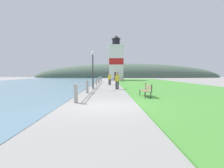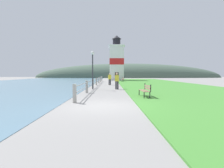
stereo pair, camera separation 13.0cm
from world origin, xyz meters
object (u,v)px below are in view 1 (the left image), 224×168
park_bench_near (146,90)px  park_bench_midway (122,79)px  person_strolling (117,80)px  lamp_post (93,63)px  person_by_railing (110,79)px  lighthouse (116,61)px

park_bench_near → park_bench_midway: same height
person_strolling → park_bench_near: bearing=-163.1°
park_bench_midway → lamp_post: lamp_post is taller
park_bench_near → person_by_railing: (-2.52, 13.45, 0.39)m
park_bench_midway → lamp_post: bearing=69.4°
park_bench_near → lamp_post: (-4.26, 6.32, 2.20)m
person_strolling → lamp_post: 3.10m
lighthouse → person_by_railing: 19.08m
person_strolling → person_by_railing: (-0.79, 7.12, -0.02)m
lighthouse → lamp_post: size_ratio=2.81×
park_bench_midway → park_bench_near: bearing=83.2°
person_by_railing → lamp_post: lamp_post is taller
park_bench_midway → lamp_post: 17.99m
lighthouse → person_strolling: 26.03m
park_bench_midway → person_strolling: (-1.76, -17.33, 0.41)m
person_strolling → person_by_railing: 7.16m
person_strolling → lamp_post: (-2.52, -0.01, 1.80)m
park_bench_near → lighthouse: lighthouse is taller
park_bench_near → park_bench_midway: (0.03, 23.66, -0.00)m
park_bench_near → park_bench_midway: size_ratio=1.01×
lighthouse → person_by_railing: (-1.61, -18.60, -3.93)m
park_bench_midway → person_by_railing: person_by_railing is taller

